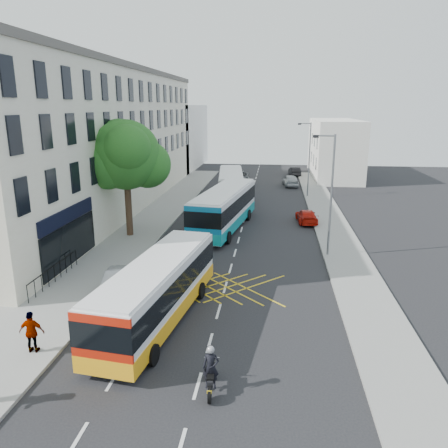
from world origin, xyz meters
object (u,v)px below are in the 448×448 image
(lamp_near, at_px, (330,189))
(bus_mid, at_px, (224,208))
(bus_near, at_px, (158,290))
(parked_car_silver, at_px, (119,283))
(distant_car_dark, at_px, (295,171))
(parked_car_blue, at_px, (108,309))
(red_hatchback, at_px, (307,216))
(distant_car_grey, at_px, (239,177))
(pedestrian_far, at_px, (32,332))
(motorbike, at_px, (211,370))
(distant_car_silver, at_px, (290,180))
(lamp_far, at_px, (308,156))
(bus_far, at_px, (231,185))
(street_tree, at_px, (125,156))

(lamp_near, xyz_separation_m, bus_mid, (-7.64, 6.09, -2.87))
(bus_near, relative_size, parked_car_silver, 2.68)
(distant_car_dark, bearing_deg, parked_car_blue, 70.05)
(red_hatchback, bearing_deg, lamp_near, 90.04)
(lamp_near, bearing_deg, parked_car_blue, -136.42)
(lamp_near, xyz_separation_m, distant_car_grey, (-8.21, 28.58, -3.86))
(pedestrian_far, bearing_deg, parked_car_blue, -126.05)
(lamp_near, relative_size, red_hatchback, 2.03)
(bus_near, distance_m, motorbike, 5.95)
(distant_car_silver, relative_size, pedestrian_far, 2.43)
(distant_car_dark, bearing_deg, motorbike, 77.25)
(distant_car_silver, relative_size, distant_car_dark, 1.12)
(motorbike, bearing_deg, lamp_far, 76.44)
(lamp_near, bearing_deg, bus_far, 114.80)
(bus_mid, height_order, motorbike, bus_mid)
(street_tree, distance_m, distant_car_grey, 27.00)
(bus_far, height_order, red_hatchback, bus_far)
(lamp_near, relative_size, parked_car_silver, 1.99)
(motorbike, height_order, parked_car_blue, motorbike)
(bus_near, height_order, distant_car_silver, bus_near)
(street_tree, xyz_separation_m, motorbike, (9.03, -18.15, -5.46))
(parked_car_blue, bearing_deg, distant_car_dark, 74.00)
(distant_car_grey, bearing_deg, pedestrian_far, -101.43)
(distant_car_grey, relative_size, pedestrian_far, 3.07)
(distant_car_grey, relative_size, distant_car_dark, 1.42)
(lamp_near, distance_m, distant_car_dark, 35.99)
(parked_car_blue, height_order, distant_car_grey, distant_car_grey)
(bus_far, relative_size, distant_car_dark, 2.89)
(parked_car_silver, relative_size, pedestrian_far, 2.26)
(lamp_far, xyz_separation_m, bus_mid, (-7.64, -13.91, -2.87))
(street_tree, relative_size, lamp_far, 1.10)
(distant_car_silver, xyz_separation_m, distant_car_dark, (0.87, 8.86, -0.10))
(bus_near, bearing_deg, red_hatchback, 74.32)
(bus_far, distance_m, distant_car_dark, 19.40)
(bus_near, bearing_deg, parked_car_silver, 144.99)
(pedestrian_far, bearing_deg, street_tree, -88.14)
(bus_mid, bearing_deg, bus_near, -85.90)
(lamp_near, distance_m, motorbike, 16.65)
(bus_far, bearing_deg, lamp_far, 8.01)
(street_tree, height_order, parked_car_blue, street_tree)
(bus_mid, relative_size, pedestrian_far, 6.82)
(distant_car_silver, bearing_deg, distant_car_dark, -101.38)
(lamp_far, relative_size, parked_car_silver, 1.99)
(motorbike, bearing_deg, bus_mid, 90.87)
(lamp_far, relative_size, red_hatchback, 2.03)
(lamp_near, xyz_separation_m, distant_car_dark, (-0.70, 35.76, -3.98))
(bus_near, bearing_deg, distant_car_dark, 87.36)
(lamp_far, xyz_separation_m, distant_car_grey, (-8.21, 8.58, -3.86))
(pedestrian_far, bearing_deg, lamp_far, -114.66)
(bus_near, relative_size, parked_car_blue, 2.84)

